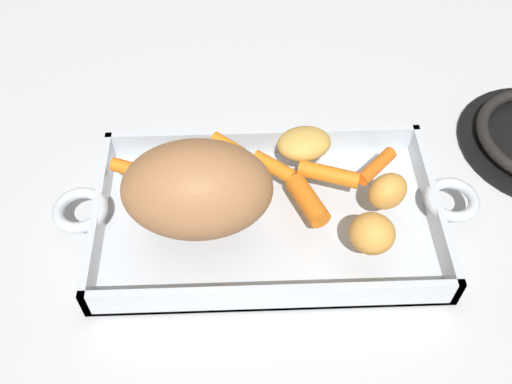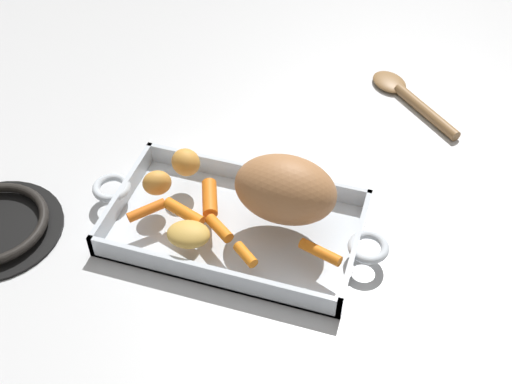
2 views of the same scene
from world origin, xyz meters
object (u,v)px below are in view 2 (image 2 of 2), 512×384
at_px(baby_carrot_southwest, 210,198).
at_px(serving_spoon, 407,96).
at_px(roasting_dish, 235,226).
at_px(baby_carrot_short, 219,228).
at_px(baby_carrot_center_left, 320,252).
at_px(baby_carrot_northwest, 246,255).
at_px(pork_roast, 285,190).
at_px(potato_golden_small, 157,183).
at_px(baby_carrot_long, 147,210).
at_px(baby_carrot_northeast, 184,212).
at_px(potato_golden_large, 188,234).
at_px(potato_halved, 186,162).

xyz_separation_m(baby_carrot_southwest, serving_spoon, (0.24, 0.39, -0.04)).
bearing_deg(roasting_dish, baby_carrot_short, -102.02).
height_order(baby_carrot_center_left, baby_carrot_northwest, baby_carrot_center_left).
height_order(pork_roast, potato_golden_small, pork_roast).
xyz_separation_m(baby_carrot_northwest, baby_carrot_long, (-0.16, 0.04, -0.00)).
distance_m(roasting_dish, baby_carrot_long, 0.13).
bearing_deg(baby_carrot_northeast, potato_golden_large, -60.39).
distance_m(baby_carrot_southwest, baby_carrot_long, 0.09).
bearing_deg(baby_carrot_center_left, baby_carrot_short, -179.81).
relative_size(roasting_dish, baby_carrot_southwest, 7.58).
distance_m(pork_roast, serving_spoon, 0.41).
distance_m(roasting_dish, baby_carrot_short, 0.06).
relative_size(roasting_dish, baby_carrot_short, 9.26).
xyz_separation_m(pork_roast, baby_carrot_long, (-0.19, -0.06, -0.04)).
bearing_deg(potato_golden_large, pork_roast, 38.60).
xyz_separation_m(baby_carrot_short, potato_halved, (-0.09, 0.10, 0.01)).
bearing_deg(potato_halved, baby_carrot_southwest, -41.85).
bearing_deg(baby_carrot_long, roasting_dish, 17.71).
relative_size(baby_carrot_northeast, baby_carrot_southwest, 1.09).
distance_m(baby_carrot_center_left, baby_carrot_northwest, 0.10).
distance_m(baby_carrot_long, serving_spoon, 0.55).
height_order(baby_carrot_short, serving_spoon, baby_carrot_short).
relative_size(potato_golden_large, potato_golden_small, 1.41).
height_order(baby_carrot_northwest, potato_golden_small, potato_golden_small).
xyz_separation_m(baby_carrot_long, baby_carrot_short, (0.11, -0.00, 0.00)).
relative_size(baby_carrot_northeast, potato_golden_small, 1.52).
relative_size(roasting_dish, baby_carrot_long, 7.92).
distance_m(roasting_dish, serving_spoon, 0.45).
bearing_deg(baby_carrot_southwest, baby_carrot_northeast, -125.85).
xyz_separation_m(baby_carrot_center_left, potato_golden_small, (-0.26, 0.05, 0.01)).
relative_size(baby_carrot_southwest, potato_golden_small, 1.39).
distance_m(baby_carrot_northeast, serving_spoon, 0.51).
distance_m(baby_carrot_northeast, baby_carrot_southwest, 0.05).
distance_m(baby_carrot_northeast, baby_carrot_center_left, 0.21).
xyz_separation_m(pork_roast, potato_golden_large, (-0.12, -0.09, -0.04)).
bearing_deg(roasting_dish, baby_carrot_center_left, -16.26).
bearing_deg(potato_golden_large, baby_carrot_center_left, 8.97).
relative_size(baby_carrot_long, potato_halved, 1.27).
bearing_deg(baby_carrot_northeast, baby_carrot_short, -12.70).
relative_size(baby_carrot_northeast, baby_carrot_long, 1.14).
height_order(pork_roast, baby_carrot_northwest, pork_roast).
distance_m(roasting_dish, potato_halved, 0.13).
bearing_deg(roasting_dish, potato_golden_small, 176.78).
xyz_separation_m(potato_golden_large, potato_golden_small, (-0.08, 0.08, 0.01)).
height_order(roasting_dish, serving_spoon, roasting_dish).
bearing_deg(pork_roast, baby_carrot_northeast, -160.26).
bearing_deg(baby_carrot_northwest, baby_carrot_long, 167.53).
xyz_separation_m(baby_carrot_center_left, baby_carrot_short, (-0.15, -0.00, 0.00)).
xyz_separation_m(roasting_dish, potato_golden_small, (-0.12, 0.01, 0.05)).
bearing_deg(baby_carrot_long, baby_carrot_short, -1.00).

